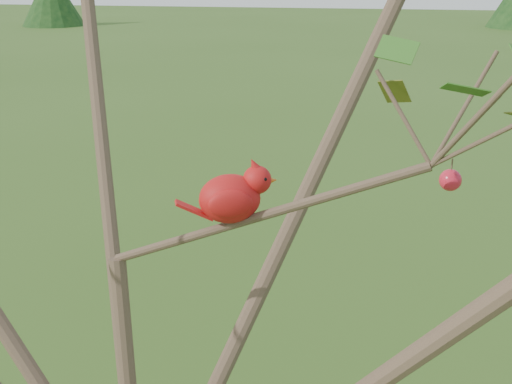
% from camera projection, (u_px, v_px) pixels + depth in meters
% --- Properties ---
extents(crabapple_tree, '(2.35, 2.05, 2.95)m').
position_uv_depth(crabapple_tree, '(123.00, 204.00, 1.13)').
color(crabapple_tree, '#412F23').
rests_on(crabapple_tree, ground).
extents(cardinal, '(0.19, 0.13, 0.14)m').
position_uv_depth(cardinal, '(233.00, 196.00, 1.20)').
color(cardinal, red).
rests_on(cardinal, ground).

